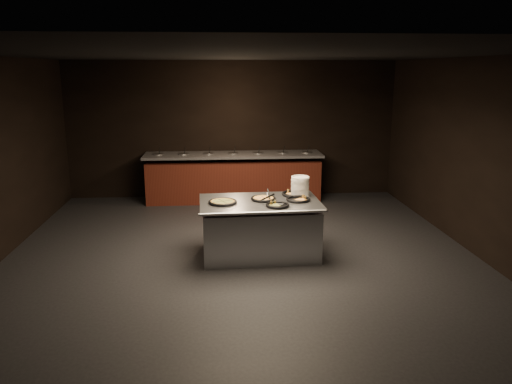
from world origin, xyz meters
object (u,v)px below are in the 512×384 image
(pan_veggie_whole, at_px, (223,202))
(plate_stack, at_px, (300,186))
(pan_cheese_whole, at_px, (263,199))
(serving_counter, at_px, (260,229))

(pan_veggie_whole, bearing_deg, plate_stack, 17.61)
(plate_stack, height_order, pan_veggie_whole, plate_stack)
(plate_stack, relative_size, pan_cheese_whole, 0.78)
(serving_counter, distance_m, plate_stack, 0.91)
(pan_veggie_whole, height_order, pan_cheese_whole, same)
(pan_cheese_whole, bearing_deg, serving_counter, -130.55)
(pan_veggie_whole, distance_m, pan_cheese_whole, 0.62)
(serving_counter, relative_size, pan_cheese_whole, 4.85)
(serving_counter, xyz_separation_m, pan_cheese_whole, (0.06, 0.07, 0.45))
(plate_stack, distance_m, pan_veggie_whole, 1.25)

